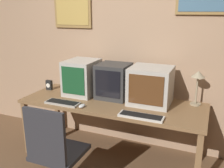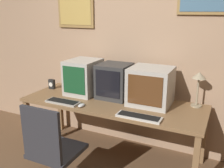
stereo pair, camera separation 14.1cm
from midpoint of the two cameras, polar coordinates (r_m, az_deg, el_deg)
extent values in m
cube|color=tan|center=(3.19, 2.08, 8.68)|extent=(8.00, 0.05, 2.60)
cube|color=olive|center=(3.46, -10.26, 17.11)|extent=(0.54, 0.02, 0.55)
cube|color=#B79347|center=(3.45, -10.38, 17.10)|extent=(0.48, 0.01, 0.48)
cube|color=olive|center=(2.90, -1.40, -4.44)|extent=(2.11, 0.75, 0.04)
cube|color=olive|center=(3.32, -20.14, -9.41)|extent=(0.06, 0.06, 0.68)
cube|color=olive|center=(2.56, 17.47, -17.31)|extent=(0.06, 0.06, 0.68)
cube|color=olive|center=(3.78, -13.45, -5.63)|extent=(0.06, 0.06, 0.68)
cube|color=olive|center=(3.13, 18.70, -10.86)|extent=(0.06, 0.06, 0.68)
cube|color=#B7B2A8|center=(3.15, -8.12, 1.55)|extent=(0.37, 0.43, 0.43)
cube|color=#194C28|center=(2.97, -10.27, 0.70)|extent=(0.30, 0.01, 0.33)
cube|color=#333333|center=(2.99, -0.96, 0.72)|extent=(0.37, 0.36, 0.41)
cube|color=black|center=(2.83, -2.46, -0.06)|extent=(0.30, 0.01, 0.31)
cube|color=#B7B2A8|center=(2.82, 7.43, -0.35)|extent=(0.46, 0.42, 0.42)
cube|color=#563319|center=(2.62, 6.18, -1.43)|extent=(0.38, 0.01, 0.32)
cube|color=#A8A399|center=(2.90, -12.61, -4.25)|extent=(0.40, 0.15, 0.02)
cube|color=black|center=(2.90, -12.62, -4.01)|extent=(0.37, 0.12, 0.00)
cube|color=beige|center=(2.49, 5.03, -7.40)|extent=(0.45, 0.14, 0.02)
cube|color=black|center=(2.49, 5.03, -7.13)|extent=(0.41, 0.11, 0.00)
ellipsoid|color=silver|center=(2.76, -8.35, -4.99)|extent=(0.06, 0.10, 0.03)
cube|color=black|center=(3.44, -15.31, -0.22)|extent=(0.08, 0.04, 0.13)
cylinder|color=white|center=(3.42, -15.57, -0.34)|extent=(0.06, 0.00, 0.06)
cylinder|color=tan|center=(2.94, 17.20, -4.40)|extent=(0.12, 0.12, 0.02)
cylinder|color=tan|center=(2.89, 17.47, -1.33)|extent=(0.02, 0.02, 0.31)
cone|color=tan|center=(2.84, 17.78, 2.16)|extent=(0.15, 0.15, 0.07)
cube|color=#2D2D33|center=(2.55, -13.39, -14.94)|extent=(0.44, 0.44, 0.04)
cube|color=#2D2D33|center=(2.28, -16.86, -11.47)|extent=(0.41, 0.04, 0.50)
camera|label=1|loc=(0.07, -91.43, -0.42)|focal=40.00mm
camera|label=2|loc=(0.07, 88.57, 0.42)|focal=40.00mm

